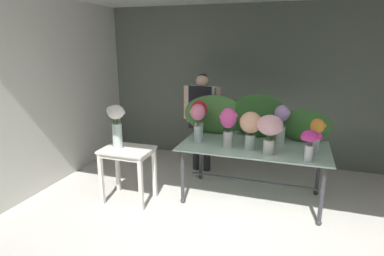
{
  "coord_description": "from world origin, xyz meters",
  "views": [
    {
      "loc": [
        0.79,
        -2.2,
        2.13
      ],
      "look_at": [
        -0.47,
        1.56,
        1.04
      ],
      "focal_mm": 29.49,
      "sensor_mm": 36.0,
      "label": 1
    }
  ],
  "objects_px": {
    "display_table_glass": "(253,153)",
    "vase_rosy_carnations": "(198,119)",
    "vase_fuchsia_snapdragons": "(228,124)",
    "vase_magenta_roses": "(310,141)",
    "vase_sunset_stock": "(317,133)",
    "florist": "(202,112)",
    "vase_blush_lilies": "(270,129)",
    "vase_white_roses_tall": "(116,123)",
    "vase_crimson_freesia": "(199,115)",
    "vase_peach_anemones": "(251,126)",
    "side_table_white": "(127,157)",
    "vase_lilac_dahlias": "(282,121)"
  },
  "relations": [
    {
      "from": "vase_lilac_dahlias",
      "to": "vase_peach_anemones",
      "type": "xyz_separation_m",
      "value": [
        -0.36,
        -0.38,
        -0.0
      ]
    },
    {
      "from": "vase_blush_lilies",
      "to": "vase_crimson_freesia",
      "type": "bearing_deg",
      "value": 156.47
    },
    {
      "from": "florist",
      "to": "vase_fuchsia_snapdragons",
      "type": "xyz_separation_m",
      "value": [
        0.65,
        -0.96,
        0.08
      ]
    },
    {
      "from": "side_table_white",
      "to": "vase_blush_lilies",
      "type": "bearing_deg",
      "value": 8.71
    },
    {
      "from": "vase_peach_anemones",
      "to": "vase_fuchsia_snapdragons",
      "type": "distance_m",
      "value": 0.29
    },
    {
      "from": "vase_blush_lilies",
      "to": "vase_fuchsia_snapdragons",
      "type": "bearing_deg",
      "value": 168.13
    },
    {
      "from": "vase_lilac_dahlias",
      "to": "vase_magenta_roses",
      "type": "xyz_separation_m",
      "value": [
        0.35,
        -0.59,
        -0.07
      ]
    },
    {
      "from": "vase_blush_lilies",
      "to": "vase_magenta_roses",
      "type": "relative_size",
      "value": 1.33
    },
    {
      "from": "vase_magenta_roses",
      "to": "vase_crimson_freesia",
      "type": "height_order",
      "value": "vase_crimson_freesia"
    },
    {
      "from": "vase_sunset_stock",
      "to": "vase_fuchsia_snapdragons",
      "type": "height_order",
      "value": "vase_fuchsia_snapdragons"
    },
    {
      "from": "vase_sunset_stock",
      "to": "vase_fuchsia_snapdragons",
      "type": "xyz_separation_m",
      "value": [
        -1.08,
        -0.08,
        0.04
      ]
    },
    {
      "from": "side_table_white",
      "to": "florist",
      "type": "height_order",
      "value": "florist"
    },
    {
      "from": "vase_rosy_carnations",
      "to": "vase_crimson_freesia",
      "type": "height_order",
      "value": "same"
    },
    {
      "from": "vase_blush_lilies",
      "to": "florist",
      "type": "bearing_deg",
      "value": 137.84
    },
    {
      "from": "florist",
      "to": "vase_magenta_roses",
      "type": "distance_m",
      "value": 2.02
    },
    {
      "from": "vase_sunset_stock",
      "to": "vase_crimson_freesia",
      "type": "relative_size",
      "value": 0.84
    },
    {
      "from": "display_table_glass",
      "to": "florist",
      "type": "distance_m",
      "value": 1.28
    },
    {
      "from": "vase_lilac_dahlias",
      "to": "vase_blush_lilies",
      "type": "height_order",
      "value": "vase_lilac_dahlias"
    },
    {
      "from": "vase_lilac_dahlias",
      "to": "vase_blush_lilies",
      "type": "distance_m",
      "value": 0.51
    },
    {
      "from": "vase_sunset_stock",
      "to": "vase_fuchsia_snapdragons",
      "type": "relative_size",
      "value": 0.86
    },
    {
      "from": "display_table_glass",
      "to": "vase_rosy_carnations",
      "type": "height_order",
      "value": "vase_rosy_carnations"
    },
    {
      "from": "vase_rosy_carnations",
      "to": "vase_blush_lilies",
      "type": "relative_size",
      "value": 1.09
    },
    {
      "from": "florist",
      "to": "vase_peach_anemones",
      "type": "xyz_separation_m",
      "value": [
        0.94,
        -0.96,
        0.08
      ]
    },
    {
      "from": "vase_fuchsia_snapdragons",
      "to": "vase_white_roses_tall",
      "type": "height_order",
      "value": "vase_white_roses_tall"
    },
    {
      "from": "side_table_white",
      "to": "vase_rosy_carnations",
      "type": "bearing_deg",
      "value": 28.67
    },
    {
      "from": "florist",
      "to": "vase_blush_lilies",
      "type": "distance_m",
      "value": 1.6
    },
    {
      "from": "display_table_glass",
      "to": "vase_magenta_roses",
      "type": "xyz_separation_m",
      "value": [
        0.68,
        -0.4,
        0.35
      ]
    },
    {
      "from": "display_table_glass",
      "to": "florist",
      "type": "xyz_separation_m",
      "value": [
        -0.97,
        0.77,
        0.34
      ]
    },
    {
      "from": "vase_magenta_roses",
      "to": "florist",
      "type": "bearing_deg",
      "value": 144.56
    },
    {
      "from": "vase_rosy_carnations",
      "to": "vase_lilac_dahlias",
      "type": "bearing_deg",
      "value": 15.96
    },
    {
      "from": "vase_magenta_roses",
      "to": "vase_lilac_dahlias",
      "type": "bearing_deg",
      "value": 120.61
    },
    {
      "from": "display_table_glass",
      "to": "vase_crimson_freesia",
      "type": "height_order",
      "value": "vase_crimson_freesia"
    },
    {
      "from": "vase_rosy_carnations",
      "to": "vase_fuchsia_snapdragons",
      "type": "distance_m",
      "value": 0.45
    },
    {
      "from": "vase_peach_anemones",
      "to": "vase_white_roses_tall",
      "type": "xyz_separation_m",
      "value": [
        -1.71,
        -0.39,
        -0.01
      ]
    },
    {
      "from": "display_table_glass",
      "to": "vase_crimson_freesia",
      "type": "xyz_separation_m",
      "value": [
        -0.82,
        0.15,
        0.43
      ]
    },
    {
      "from": "vase_blush_lilies",
      "to": "vase_crimson_freesia",
      "type": "distance_m",
      "value": 1.13
    },
    {
      "from": "vase_rosy_carnations",
      "to": "vase_white_roses_tall",
      "type": "relative_size",
      "value": 0.92
    },
    {
      "from": "vase_fuchsia_snapdragons",
      "to": "vase_magenta_roses",
      "type": "height_order",
      "value": "vase_fuchsia_snapdragons"
    },
    {
      "from": "display_table_glass",
      "to": "vase_lilac_dahlias",
      "type": "height_order",
      "value": "vase_lilac_dahlias"
    },
    {
      "from": "florist",
      "to": "vase_blush_lilies",
      "type": "xyz_separation_m",
      "value": [
        1.19,
        -1.07,
        0.1
      ]
    },
    {
      "from": "vase_blush_lilies",
      "to": "vase_white_roses_tall",
      "type": "distance_m",
      "value": 1.98
    },
    {
      "from": "display_table_glass",
      "to": "vase_white_roses_tall",
      "type": "relative_size",
      "value": 3.32
    },
    {
      "from": "vase_rosy_carnations",
      "to": "vase_blush_lilies",
      "type": "xyz_separation_m",
      "value": [
        0.97,
        -0.18,
        -0.01
      ]
    },
    {
      "from": "vase_peach_anemones",
      "to": "vase_white_roses_tall",
      "type": "bearing_deg",
      "value": -167.01
    },
    {
      "from": "florist",
      "to": "vase_rosy_carnations",
      "type": "distance_m",
      "value": 0.92
    },
    {
      "from": "vase_rosy_carnations",
      "to": "vase_magenta_roses",
      "type": "relative_size",
      "value": 1.44
    },
    {
      "from": "display_table_glass",
      "to": "vase_magenta_roses",
      "type": "height_order",
      "value": "vase_magenta_roses"
    },
    {
      "from": "vase_sunset_stock",
      "to": "vase_rosy_carnations",
      "type": "bearing_deg",
      "value": -179.63
    },
    {
      "from": "display_table_glass",
      "to": "vase_rosy_carnations",
      "type": "relative_size",
      "value": 3.6
    },
    {
      "from": "side_table_white",
      "to": "vase_blush_lilies",
      "type": "relative_size",
      "value": 1.52
    }
  ]
}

